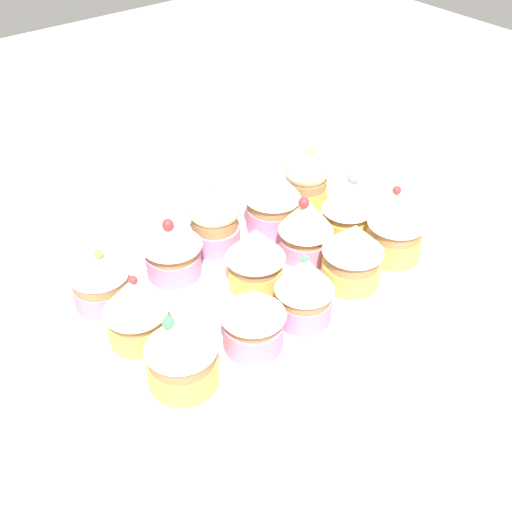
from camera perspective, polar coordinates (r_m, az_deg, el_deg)
name	(u,v)px	position (r cm, az deg, el deg)	size (l,w,h in cm)	color
ground_plane	(256,298)	(67.15, 0.00, -3.81)	(180.00, 180.00, 3.00)	#B2A899
baking_tray	(256,283)	(65.76, 0.00, -2.46)	(37.53, 24.18, 1.20)	silver
cupcake_0	(181,352)	(53.36, -6.79, -8.61)	(6.24, 6.24, 7.48)	#EFC651
cupcake_1	(253,317)	(56.12, -0.27, -5.57)	(5.95, 5.95, 6.66)	pink
cupcake_2	(308,286)	(59.05, 4.77, -2.76)	(5.67, 5.67, 7.45)	pink
cupcake_3	(353,253)	(63.46, 8.74, 0.23)	(6.21, 6.21, 7.14)	#EFC651
cupcake_4	(397,223)	(67.57, 12.60, 2.91)	(6.10, 6.10, 8.53)	#EFC651
cupcake_5	(134,307)	(57.76, -11.01, -4.59)	(5.92, 5.92, 7.35)	#EFC651
cupcake_6	(255,256)	(62.39, -0.06, -0.03)	(6.06, 6.06, 6.92)	#EFC651
cupcake_7	(306,227)	(66.53, 4.54, 2.68)	(5.87, 5.87, 7.46)	pink
cupcake_8	(346,204)	(70.36, 8.10, 4.66)	(5.76, 5.76, 7.54)	#EFC651
cupcake_9	(99,276)	(62.41, -13.99, -1.81)	(5.71, 5.71, 6.79)	pink
cupcake_10	(172,246)	(64.39, -7.62, 0.93)	(6.23, 6.23, 7.22)	pink
cupcake_11	(215,217)	(67.71, -3.77, 3.52)	(5.84, 5.84, 7.61)	pink
cupcake_12	(273,197)	(70.23, 1.53, 5.36)	(6.34, 6.34, 8.00)	pink
cupcake_13	(306,178)	(75.05, 4.56, 7.02)	(5.38, 5.38, 7.35)	#EFC651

